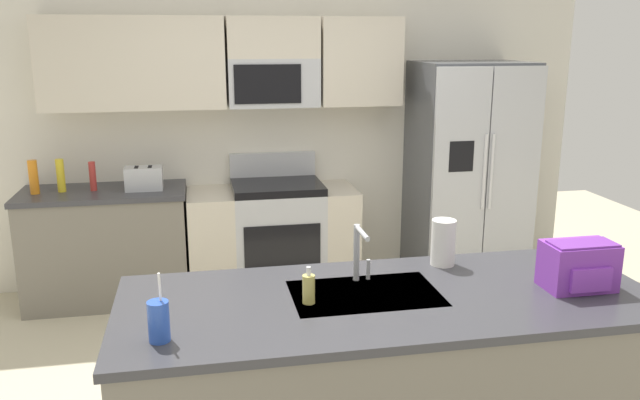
{
  "coord_description": "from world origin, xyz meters",
  "views": [
    {
      "loc": [
        -0.71,
        -3.27,
        2.05
      ],
      "look_at": [
        0.04,
        0.6,
        1.05
      ],
      "focal_mm": 36.3,
      "sensor_mm": 36.0,
      "label": 1
    }
  ],
  "objects_px": {
    "bottle_orange": "(34,177)",
    "paper_towel_roll": "(443,242)",
    "bottle_yellow": "(61,176)",
    "backpack": "(579,265)",
    "toaster": "(144,178)",
    "range_oven": "(273,237)",
    "drink_cup_blue": "(159,321)",
    "pepper_mill": "(93,176)",
    "soap_dispenser": "(309,289)",
    "sink_faucet": "(359,249)",
    "refrigerator": "(468,174)"
  },
  "relations": [
    {
      "from": "pepper_mill",
      "to": "bottle_orange",
      "type": "bearing_deg",
      "value": -176.53
    },
    {
      "from": "pepper_mill",
      "to": "bottle_yellow",
      "type": "xyz_separation_m",
      "value": [
        -0.23,
        0.01,
        0.01
      ]
    },
    {
      "from": "refrigerator",
      "to": "paper_towel_roll",
      "type": "height_order",
      "value": "refrigerator"
    },
    {
      "from": "bottle_yellow",
      "to": "paper_towel_roll",
      "type": "distance_m",
      "value": 3.06
    },
    {
      "from": "refrigerator",
      "to": "soap_dispenser",
      "type": "xyz_separation_m",
      "value": [
        -1.78,
        -2.37,
        0.04
      ]
    },
    {
      "from": "paper_towel_roll",
      "to": "backpack",
      "type": "xyz_separation_m",
      "value": [
        0.5,
        -0.43,
        -0.0
      ]
    },
    {
      "from": "bottle_orange",
      "to": "paper_towel_roll",
      "type": "height_order",
      "value": "bottle_orange"
    },
    {
      "from": "toaster",
      "to": "drink_cup_blue",
      "type": "xyz_separation_m",
      "value": [
        0.23,
        -2.64,
        -0.01
      ]
    },
    {
      "from": "sink_faucet",
      "to": "soap_dispenser",
      "type": "xyz_separation_m",
      "value": [
        -0.28,
        -0.2,
        -0.1
      ]
    },
    {
      "from": "range_oven",
      "to": "drink_cup_blue",
      "type": "relative_size",
      "value": 4.8
    },
    {
      "from": "bottle_orange",
      "to": "sink_faucet",
      "type": "height_order",
      "value": "sink_faucet"
    },
    {
      "from": "pepper_mill",
      "to": "bottle_orange",
      "type": "relative_size",
      "value": 0.87
    },
    {
      "from": "toaster",
      "to": "soap_dispenser",
      "type": "height_order",
      "value": "toaster"
    },
    {
      "from": "toaster",
      "to": "backpack",
      "type": "relative_size",
      "value": 0.88
    },
    {
      "from": "toaster",
      "to": "soap_dispenser",
      "type": "relative_size",
      "value": 1.65
    },
    {
      "from": "refrigerator",
      "to": "drink_cup_blue",
      "type": "bearing_deg",
      "value": -132.65
    },
    {
      "from": "sink_faucet",
      "to": "soap_dispenser",
      "type": "height_order",
      "value": "sink_faucet"
    },
    {
      "from": "toaster",
      "to": "bottle_orange",
      "type": "relative_size",
      "value": 1.09
    },
    {
      "from": "toaster",
      "to": "sink_faucet",
      "type": "distance_m",
      "value": 2.47
    },
    {
      "from": "range_oven",
      "to": "bottle_yellow",
      "type": "xyz_separation_m",
      "value": [
        -1.61,
        0.0,
        0.58
      ]
    },
    {
      "from": "bottle_yellow",
      "to": "sink_faucet",
      "type": "distance_m",
      "value": 2.85
    },
    {
      "from": "drink_cup_blue",
      "to": "backpack",
      "type": "relative_size",
      "value": 0.89
    },
    {
      "from": "soap_dispenser",
      "to": "paper_towel_roll",
      "type": "xyz_separation_m",
      "value": [
        0.77,
        0.36,
        0.05
      ]
    },
    {
      "from": "paper_towel_roll",
      "to": "range_oven",
      "type": "bearing_deg",
      "value": 107.07
    },
    {
      "from": "range_oven",
      "to": "pepper_mill",
      "type": "distance_m",
      "value": 1.49
    },
    {
      "from": "pepper_mill",
      "to": "sink_faucet",
      "type": "distance_m",
      "value": 2.71
    },
    {
      "from": "bottle_orange",
      "to": "paper_towel_roll",
      "type": "distance_m",
      "value": 3.18
    },
    {
      "from": "refrigerator",
      "to": "backpack",
      "type": "height_order",
      "value": "refrigerator"
    },
    {
      "from": "toaster",
      "to": "bottle_orange",
      "type": "height_order",
      "value": "bottle_orange"
    },
    {
      "from": "toaster",
      "to": "pepper_mill",
      "type": "xyz_separation_m",
      "value": [
        -0.38,
        0.05,
        0.02
      ]
    },
    {
      "from": "toaster",
      "to": "pepper_mill",
      "type": "relative_size",
      "value": 1.25
    },
    {
      "from": "bottle_yellow",
      "to": "paper_towel_roll",
      "type": "relative_size",
      "value": 1.05
    },
    {
      "from": "refrigerator",
      "to": "soap_dispenser",
      "type": "height_order",
      "value": "refrigerator"
    },
    {
      "from": "bottle_orange",
      "to": "drink_cup_blue",
      "type": "bearing_deg",
      "value": -68.81
    },
    {
      "from": "bottle_orange",
      "to": "soap_dispenser",
      "type": "relative_size",
      "value": 1.51
    },
    {
      "from": "range_oven",
      "to": "sink_faucet",
      "type": "bearing_deg",
      "value": -86.12
    },
    {
      "from": "toaster",
      "to": "paper_towel_roll",
      "type": "bearing_deg",
      "value": -51.13
    },
    {
      "from": "bottle_orange",
      "to": "bottle_yellow",
      "type": "xyz_separation_m",
      "value": [
        0.19,
        0.03,
        -0.0
      ]
    },
    {
      "from": "range_oven",
      "to": "toaster",
      "type": "height_order",
      "value": "range_oven"
    },
    {
      "from": "drink_cup_blue",
      "to": "soap_dispenser",
      "type": "bearing_deg",
      "value": 21.68
    },
    {
      "from": "pepper_mill",
      "to": "backpack",
      "type": "relative_size",
      "value": 0.7
    },
    {
      "from": "range_oven",
      "to": "soap_dispenser",
      "type": "relative_size",
      "value": 8.0
    },
    {
      "from": "toaster",
      "to": "paper_towel_roll",
      "type": "relative_size",
      "value": 1.17
    },
    {
      "from": "bottle_yellow",
      "to": "backpack",
      "type": "bearing_deg",
      "value": -42.44
    },
    {
      "from": "bottle_yellow",
      "to": "soap_dispenser",
      "type": "distance_m",
      "value": 2.86
    },
    {
      "from": "drink_cup_blue",
      "to": "refrigerator",
      "type": "bearing_deg",
      "value": 47.35
    },
    {
      "from": "drink_cup_blue",
      "to": "soap_dispenser",
      "type": "distance_m",
      "value": 0.68
    },
    {
      "from": "bottle_orange",
      "to": "backpack",
      "type": "bearing_deg",
      "value": -40.21
    },
    {
      "from": "range_oven",
      "to": "paper_towel_roll",
      "type": "distance_m",
      "value": 2.25
    },
    {
      "from": "drink_cup_blue",
      "to": "range_oven",
      "type": "bearing_deg",
      "value": 74.18
    }
  ]
}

